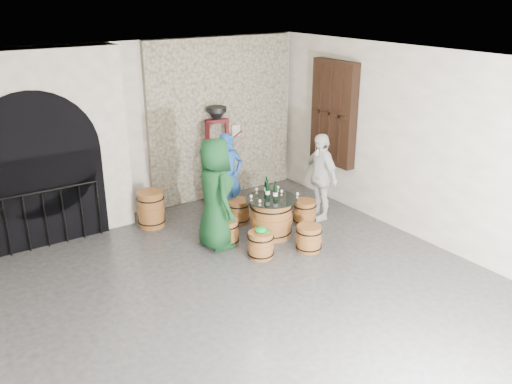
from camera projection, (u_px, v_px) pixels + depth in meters
ground at (258, 304)px, 7.40m from camera, size 8.00×8.00×0.00m
wall_back at (136, 131)px, 9.94m from camera, size 8.00×0.00×8.00m
wall_right at (439, 152)px, 8.66m from camera, size 0.00×8.00×8.00m
ceiling at (258, 67)px, 6.27m from camera, size 8.00×8.00×0.00m
stone_facing_panel at (222, 119)px, 10.83m from camera, size 3.20×0.12×3.18m
arched_opening at (31, 151)px, 8.75m from camera, size 3.10×0.60×3.19m
shuttered_window at (333, 113)px, 10.39m from camera, size 0.23×1.10×2.00m
barrel_table at (271, 217)px, 9.35m from camera, size 0.89×0.89×0.69m
barrel_stool_left at (226, 232)px, 9.09m from camera, size 0.43×0.43×0.43m
barrel_stool_far at (238, 211)px, 9.94m from camera, size 0.43×0.43×0.43m
barrel_stool_right at (305, 212)px, 9.90m from camera, size 0.43×0.43×0.43m
barrel_stool_near_right at (309, 238)px, 8.87m from camera, size 0.43×0.43×0.43m
barrel_stool_near_left at (261, 245)px, 8.64m from camera, size 0.43×0.43×0.43m
green_cap at (261, 230)px, 8.55m from camera, size 0.23×0.18×0.10m
person_green at (215, 194)px, 8.77m from camera, size 0.70×0.97×1.86m
person_blue at (229, 177)px, 9.88m from camera, size 0.64×0.46×1.64m
person_white at (320, 177)px, 9.93m from camera, size 0.48×0.99×1.63m
wine_bottle_left at (268, 191)px, 9.20m from camera, size 0.08×0.08×0.32m
wine_bottle_center at (275, 192)px, 9.13m from camera, size 0.08×0.08×0.32m
wine_bottle_right at (266, 187)px, 9.35m from camera, size 0.08×0.08×0.32m
tasting_glass_a at (260, 202)px, 8.92m from camera, size 0.05×0.05×0.10m
tasting_glass_b at (282, 193)px, 9.35m from camera, size 0.05×0.05×0.10m
tasting_glass_c at (257, 191)px, 9.43m from camera, size 0.05×0.05×0.10m
tasting_glass_d at (278, 189)px, 9.53m from camera, size 0.05×0.05×0.10m
tasting_glass_e at (297, 195)px, 9.23m from camera, size 0.05×0.05×0.10m
tasting_glass_f at (251, 198)px, 9.11m from camera, size 0.05×0.05×0.10m
side_barrel at (151, 209)px, 9.73m from camera, size 0.50×0.50×0.67m
corking_press at (218, 147)px, 10.69m from camera, size 0.80×0.51×1.91m
control_box at (235, 130)px, 10.99m from camera, size 0.18×0.10×0.22m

